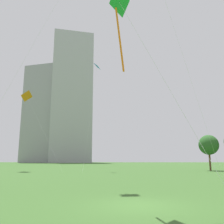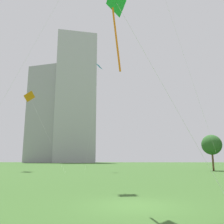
# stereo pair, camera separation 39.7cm
# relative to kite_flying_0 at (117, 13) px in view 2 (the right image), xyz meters

# --- Properties ---
(ground) EXTENTS (280.00, 280.00, 0.00)m
(ground) POSITION_rel_kite_flying_0_xyz_m (0.84, 0.12, -10.16)
(ground) COLOR #335623
(kite_flying_0) EXTENTS (4.99, 3.42, 11.18)m
(kite_flying_0) POSITION_rel_kite_flying_0_xyz_m (0.00, 0.00, 0.00)
(kite_flying_0) COLOR silver
(kite_flying_0) RESTS_ON ground
(kite_flying_2) EXTENTS (2.37, 5.27, 21.28)m
(kite_flying_2) POSITION_rel_kite_flying_0_xyz_m (-4.50, 33.45, 10.29)
(kite_flying_2) COLOR silver
(kite_flying_2) RESTS_ON ground
(kite_flying_4) EXTENTS (10.82, 8.27, 14.95)m
(kite_flying_4) POSITION_rel_kite_flying_0_xyz_m (-18.29, 32.80, 4.14)
(kite_flying_4) COLOR silver
(kite_flying_4) RESTS_ON ground
(park_tree_0) EXTENTS (3.69, 3.69, 6.66)m
(park_tree_0) POSITION_rel_kite_flying_0_xyz_m (16.97, 34.11, -5.40)
(park_tree_0) COLOR brown
(park_tree_0) RESTS_ON ground
(distant_highrise_0) EXTENTS (26.83, 22.31, 77.47)m
(distant_highrise_0) POSITION_rel_kite_flying_0_xyz_m (-28.55, 125.10, 28.57)
(distant_highrise_0) COLOR #A8A8AD
(distant_highrise_0) RESTS_ON ground
(distant_highrise_1) EXTENTS (27.94, 28.81, 57.26)m
(distant_highrise_1) POSITION_rel_kite_flying_0_xyz_m (-42.89, 130.32, 18.47)
(distant_highrise_1) COLOR #939399
(distant_highrise_1) RESTS_ON ground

